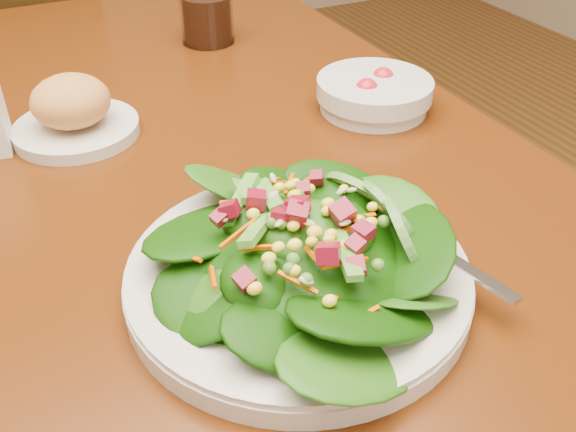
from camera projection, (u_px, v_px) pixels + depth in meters
name	position (u px, v px, depth m)	size (l,w,h in m)	color
dining_table	(157.00, 246.00, 0.79)	(0.90, 1.40, 0.75)	#441C06
chair_far	(29.00, 77.00, 1.52)	(0.58, 0.58, 0.98)	#3B2309
salad_plate	(309.00, 255.00, 0.56)	(0.31, 0.31, 0.09)	silver
bread_plate	(73.00, 112.00, 0.79)	(0.16, 0.16, 0.08)	silver
tomato_bowl	(374.00, 94.00, 0.86)	(0.15, 0.15, 0.05)	silver
drinking_glass	(206.00, 2.00, 1.04)	(0.09, 0.09, 0.15)	silver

